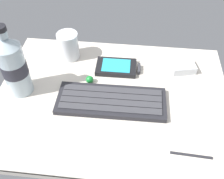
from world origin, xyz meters
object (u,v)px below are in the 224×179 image
Objects in this scene: trackball_mouse at (90,80)px; water_bottle at (14,64)px; keyboard at (111,101)px; stylus_pen at (191,155)px; handheld_device at (118,67)px; juice_cup at (69,47)px; charger_block at (182,67)px.

water_bottle is at bearing -166.25° from trackball_mouse.
keyboard is 24.05cm from stylus_pen.
handheld_device is at bearing 87.40° from keyboard.
trackball_mouse reaches higher than stylus_pen.
keyboard is 2.27× the size of handheld_device.
juice_cup is 0.41× the size of water_bottle.
trackball_mouse is (8.23, -10.80, -2.81)cm from juice_cup.
charger_block reaches higher than stylus_pen.
handheld_device is (0.62, 13.60, -0.08)cm from keyboard.
keyboard reaches higher than handheld_device.
water_bottle is 48.87cm from stylus_pen.
charger_block is 29.17cm from stylus_pen.
stylus_pen is (-0.00, -29.16, -0.85)cm from charger_block.
water_bottle is 9.45× the size of trackball_mouse.
handheld_device is at bearing -15.13° from juice_cup.
handheld_device is 29.52cm from water_bottle.
charger_block is at bearing 17.38° from trackball_mouse.
trackball_mouse is at bearing -52.69° from juice_cup.
keyboard is at bearing -49.53° from juice_cup.
water_bottle is 20.57cm from trackball_mouse.
handheld_device is at bearing 22.88° from water_bottle.
stylus_pen is at bearing -19.74° from water_bottle.
handheld_device is at bearing -174.35° from charger_block.
stylus_pen is (45.27, -16.25, -8.66)cm from water_bottle.
keyboard reaches higher than stylus_pen.
charger_block is 3.18× the size of trackball_mouse.
keyboard is at bearing 148.03° from stylus_pen.
water_bottle reaches higher than charger_block.
handheld_device is at bearing 127.75° from stylus_pen.
juice_cup is 1.21× the size of charger_block.
juice_cup is 0.89× the size of stylus_pen.
handheld_device is 5.85× the size of trackball_mouse.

